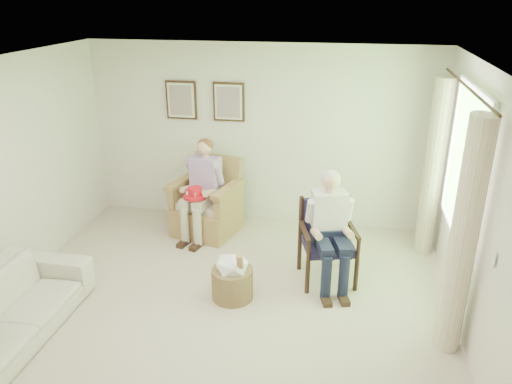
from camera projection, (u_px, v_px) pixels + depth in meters
floor at (212, 329)px, 5.15m from camera, size 5.50×5.50×0.00m
back_wall at (260, 136)px, 7.16m from camera, size 5.00×0.04×2.60m
right_wall at (492, 237)px, 4.22m from camera, size 0.04×5.50×2.60m
ceiling at (202, 73)px, 4.17m from camera, size 5.00×5.50×0.02m
window at (465, 161)px, 5.22m from camera, size 0.13×2.50×1.63m
curtain_left at (463, 240)px, 4.51m from camera, size 0.34×0.34×2.30m
curtain_right at (434, 169)px, 6.29m from camera, size 0.34×0.34×2.30m
framed_print_left at (181, 100)px, 7.14m from camera, size 0.45×0.05×0.55m
framed_print_right at (229, 102)px, 7.02m from camera, size 0.45×0.05×0.55m
wicker_armchair at (208, 209)px, 7.12m from camera, size 0.83×0.83×1.06m
wood_armchair at (329, 237)px, 5.91m from camera, size 0.62×0.58×0.96m
sofa at (0, 317)px, 4.81m from camera, size 2.15×0.84×0.63m
person_wicker at (203, 183)px, 6.82m from camera, size 0.40×0.63×1.36m
person_dark at (329, 222)px, 5.67m from camera, size 0.40×0.63×1.36m
red_hat at (195, 194)px, 6.69m from camera, size 0.31×0.31×0.14m
hatbox at (233, 277)px, 5.58m from camera, size 0.55×0.55×0.69m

